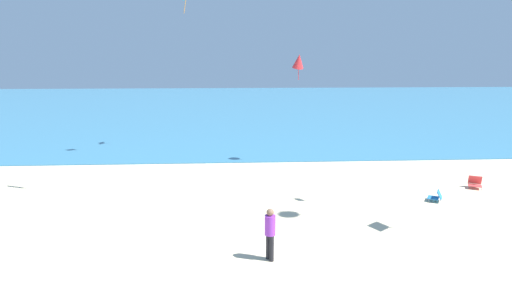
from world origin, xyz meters
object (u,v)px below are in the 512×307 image
(beach_chair_far_left, at_px, (436,196))
(kite_red, at_px, (299,61))
(beach_chair_far_right, at_px, (475,183))
(person_3, at_px, (270,231))

(beach_chair_far_left, xyz_separation_m, kite_red, (-5.00, 6.82, 5.61))
(kite_red, bearing_deg, beach_chair_far_right, -33.25)
(beach_chair_far_right, height_order, kite_red, kite_red)
(beach_chair_far_left, xyz_separation_m, beach_chair_far_right, (2.72, 1.76, 0.04))
(beach_chair_far_left, relative_size, kite_red, 0.52)
(beach_chair_far_left, distance_m, person_3, 9.12)
(beach_chair_far_right, xyz_separation_m, kite_red, (-7.72, 5.06, 5.56))
(beach_chair_far_right, xyz_separation_m, person_3, (-10.33, -6.74, 0.69))
(beach_chair_far_left, height_order, person_3, person_3)
(beach_chair_far_right, relative_size, kite_red, 0.54)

